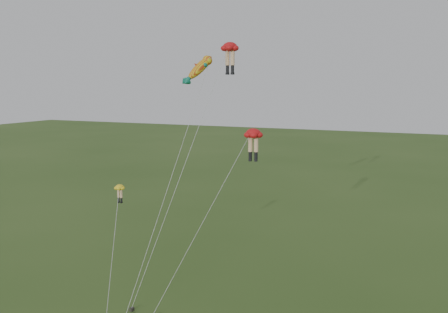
% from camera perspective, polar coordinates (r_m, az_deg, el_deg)
% --- Properties ---
extents(ground, '(300.00, 300.00, 0.00)m').
position_cam_1_polar(ground, '(39.62, -7.72, -16.84)').
color(ground, '#314E1C').
rests_on(ground, ground).
extents(legs_kite_red_high, '(4.83, 10.51, 20.22)m').
position_cam_1_polar(legs_kite_red_high, '(42.23, 0.56, 11.82)').
color(legs_kite_red_high, red).
rests_on(legs_kite_red_high, ground).
extents(legs_kite_red_mid, '(5.15, 10.40, 13.17)m').
position_cam_1_polar(legs_kite_red_mid, '(41.00, 3.25, 2.19)').
color(legs_kite_red_mid, red).
rests_on(legs_kite_red_mid, ground).
extents(legs_kite_yellow, '(3.30, 6.53, 8.95)m').
position_cam_1_polar(legs_kite_yellow, '(39.90, -11.92, -4.43)').
color(legs_kite_yellow, yellow).
rests_on(legs_kite_yellow, ground).
extents(fish_kite, '(2.47, 11.49, 19.42)m').
position_cam_1_polar(fish_kite, '(42.55, -2.80, 9.96)').
color(fish_kite, yellow).
rests_on(fish_kite, ground).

